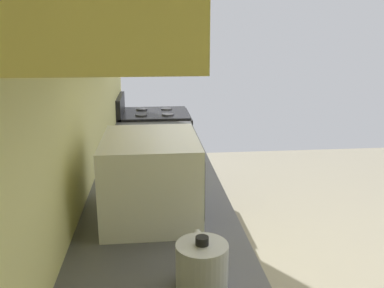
{
  "coord_description": "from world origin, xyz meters",
  "views": [
    {
      "loc": [
        -1.95,
        1.31,
        1.61
      ],
      "look_at": [
        -0.64,
        1.18,
        1.26
      ],
      "focal_mm": 37.71,
      "sensor_mm": 36.0,
      "label": 1
    }
  ],
  "objects": [
    {
      "name": "bowl",
      "position": [
        0.28,
        1.18,
        0.93
      ],
      "size": [
        0.18,
        0.18,
        0.06
      ],
      "color": "silver",
      "rests_on": "counter_run"
    },
    {
      "name": "kettle",
      "position": [
        -0.92,
        1.18,
        0.97
      ],
      "size": [
        0.21,
        0.15,
        0.16
      ],
      "color": "#B7BABF",
      "rests_on": "counter_run"
    },
    {
      "name": "wall_back",
      "position": [
        0.0,
        1.67,
        1.38
      ],
      "size": [
        4.51,
        0.12,
        2.77
      ],
      "primitive_type": "cube",
      "color": "#E2DC85",
      "rests_on": "ground_plane"
    },
    {
      "name": "oven_range",
      "position": [
        1.81,
        1.28,
        0.46
      ],
      "size": [
        0.67,
        0.68,
        1.08
      ],
      "color": "black",
      "rests_on": "ground_plane"
    },
    {
      "name": "microwave",
      "position": [
        -0.4,
        1.32,
        1.06
      ],
      "size": [
        0.48,
        0.38,
        0.33
      ],
      "color": "white",
      "rests_on": "counter_run"
    }
  ]
}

